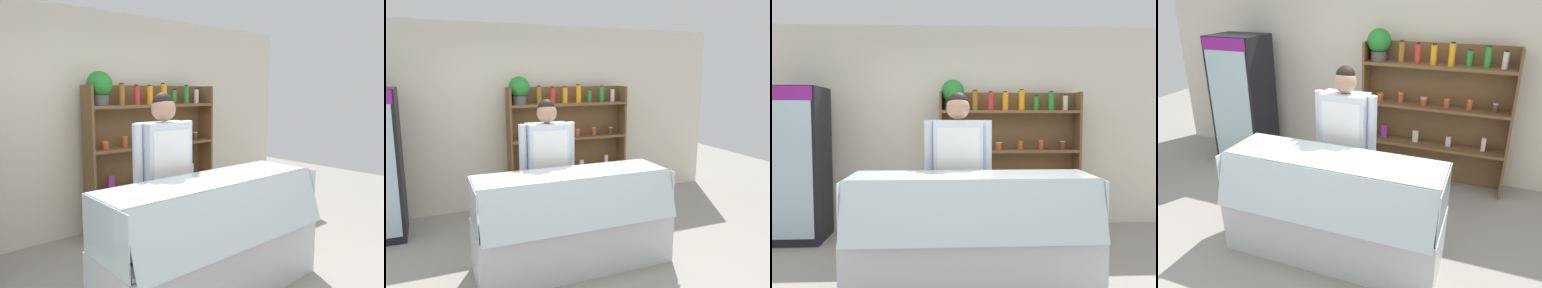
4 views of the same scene
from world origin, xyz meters
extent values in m
cube|color=silver|center=(0.00, 2.11, 1.35)|extent=(6.80, 0.10, 2.70)
cube|color=brown|center=(0.75, 1.92, 0.90)|extent=(1.81, 0.02, 1.81)
cube|color=brown|center=(-0.14, 1.78, 0.90)|extent=(0.03, 0.28, 1.81)
cube|color=brown|center=(1.64, 1.78, 0.90)|extent=(0.03, 0.28, 1.81)
cube|color=brown|center=(0.75, 1.78, 0.54)|extent=(1.75, 0.28, 0.04)
cube|color=brown|center=(0.75, 1.78, 1.05)|extent=(1.75, 0.28, 0.04)
cube|color=brown|center=(0.75, 1.78, 1.55)|extent=(1.75, 0.28, 0.04)
cylinder|color=#4C4742|center=(0.02, 1.78, 1.63)|extent=(0.20, 0.20, 0.12)
sphere|color=#25842D|center=(0.02, 1.78, 1.82)|extent=(0.29, 0.29, 0.29)
cylinder|color=#9E6623|center=(0.30, 1.79, 1.69)|extent=(0.08, 0.08, 0.24)
cylinder|color=black|center=(0.30, 1.78, 1.82)|extent=(0.05, 0.05, 0.02)
cylinder|color=red|center=(0.50, 1.77, 1.69)|extent=(0.07, 0.07, 0.23)
cylinder|color=black|center=(0.50, 1.78, 1.81)|extent=(0.05, 0.05, 0.02)
cylinder|color=orange|center=(0.69, 1.77, 1.69)|extent=(0.08, 0.08, 0.23)
cylinder|color=black|center=(0.69, 1.78, 1.81)|extent=(0.05, 0.05, 0.02)
cylinder|color=orange|center=(0.90, 1.76, 1.70)|extent=(0.07, 0.07, 0.26)
cylinder|color=black|center=(0.90, 1.78, 1.84)|extent=(0.05, 0.05, 0.02)
cylinder|color=#2D8C38|center=(1.10, 1.80, 1.66)|extent=(0.07, 0.07, 0.18)
cylinder|color=black|center=(1.10, 1.78, 1.76)|extent=(0.04, 0.04, 0.02)
cylinder|color=#2D8C38|center=(1.29, 1.79, 1.69)|extent=(0.08, 0.08, 0.23)
cylinder|color=black|center=(1.29, 1.78, 1.81)|extent=(0.05, 0.05, 0.02)
cylinder|color=silver|center=(1.48, 1.79, 1.67)|extent=(0.07, 0.07, 0.19)
cylinder|color=black|center=(1.48, 1.78, 1.77)|extent=(0.04, 0.04, 0.02)
cylinder|color=#BF4C2D|center=(0.06, 1.77, 1.11)|extent=(0.09, 0.09, 0.08)
cylinder|color=gold|center=(0.06, 1.78, 1.15)|extent=(0.09, 0.09, 0.01)
cylinder|color=#BF4C2D|center=(0.32, 1.78, 1.12)|extent=(0.07, 0.07, 0.12)
cylinder|color=gold|center=(0.32, 1.78, 1.19)|extent=(0.07, 0.07, 0.01)
cylinder|color=#BF4C2D|center=(0.61, 1.79, 1.11)|extent=(0.09, 0.09, 0.08)
cylinder|color=silver|center=(0.61, 1.78, 1.15)|extent=(0.09, 0.09, 0.01)
cylinder|color=#BF4C2D|center=(0.89, 1.79, 1.11)|extent=(0.08, 0.08, 0.09)
cylinder|color=gold|center=(0.89, 1.78, 1.17)|extent=(0.08, 0.08, 0.01)
cylinder|color=#BF4C2D|center=(1.16, 1.77, 1.12)|extent=(0.07, 0.07, 0.11)
cylinder|color=gold|center=(1.16, 1.78, 1.18)|extent=(0.07, 0.07, 0.01)
cylinder|color=brown|center=(1.45, 1.78, 1.11)|extent=(0.07, 0.07, 0.09)
cylinder|color=silver|center=(1.45, 1.78, 1.17)|extent=(0.07, 0.07, 0.01)
cube|color=purple|center=(0.12, 1.78, 0.65)|extent=(0.08, 0.05, 0.18)
cube|color=silver|center=(0.54, 1.78, 0.64)|extent=(0.07, 0.04, 0.15)
cube|color=silver|center=(0.96, 1.78, 0.62)|extent=(0.06, 0.04, 0.13)
cube|color=silver|center=(1.38, 1.78, 0.64)|extent=(0.05, 0.04, 0.17)
cube|color=silver|center=(0.14, 0.02, 0.28)|extent=(2.03, 0.69, 0.55)
cube|color=white|center=(0.14, 0.02, 0.57)|extent=(1.97, 0.63, 0.03)
cube|color=silver|center=(0.14, -0.30, 0.78)|extent=(1.99, 0.16, 0.47)
cube|color=silver|center=(0.14, 0.07, 1.00)|extent=(1.99, 0.53, 0.01)
cube|color=silver|center=(-0.86, 0.02, 0.78)|extent=(0.01, 0.65, 0.45)
cube|color=silver|center=(1.15, 0.02, 0.78)|extent=(0.01, 0.65, 0.45)
cube|color=beige|center=(-0.68, 0.11, 0.61)|extent=(0.17, 0.15, 0.06)
cube|color=white|center=(-0.68, -0.10, 0.61)|extent=(0.05, 0.03, 0.02)
cube|color=tan|center=(-0.40, 0.11, 0.61)|extent=(0.17, 0.14, 0.04)
cube|color=white|center=(-0.40, -0.10, 0.61)|extent=(0.05, 0.03, 0.02)
cube|color=beige|center=(-0.13, 0.11, 0.61)|extent=(0.17, 0.13, 0.05)
cube|color=white|center=(-0.13, -0.10, 0.61)|extent=(0.05, 0.03, 0.02)
cube|color=tan|center=(0.14, 0.11, 0.61)|extent=(0.17, 0.14, 0.05)
cube|color=white|center=(0.14, -0.10, 0.61)|extent=(0.05, 0.03, 0.02)
cube|color=tan|center=(0.42, 0.11, 0.61)|extent=(0.16, 0.13, 0.05)
cube|color=white|center=(0.42, -0.10, 0.61)|extent=(0.05, 0.03, 0.02)
cube|color=tan|center=(0.69, 0.11, 0.61)|extent=(0.17, 0.14, 0.05)
cube|color=white|center=(0.69, -0.10, 0.61)|extent=(0.05, 0.03, 0.02)
cube|color=beige|center=(0.96, 0.11, 0.61)|extent=(0.16, 0.14, 0.06)
cube|color=white|center=(0.96, -0.10, 0.61)|extent=(0.05, 0.03, 0.02)
cylinder|color=#A35B4C|center=(-0.69, -0.08, 0.65)|extent=(0.20, 0.15, 0.13)
cylinder|color=tan|center=(-0.47, -0.08, 0.65)|extent=(0.17, 0.12, 0.12)
cylinder|color=tan|center=(-0.25, -0.08, 0.65)|extent=(0.19, 0.16, 0.13)
cylinder|color=white|center=(0.65, -0.06, 0.70)|extent=(0.07, 0.07, 0.24)
cylinder|color=white|center=(0.75, -0.06, 0.69)|extent=(0.07, 0.07, 0.21)
cylinder|color=#383D51|center=(-0.06, 0.59, 0.40)|extent=(0.13, 0.13, 0.80)
cylinder|color=#383D51|center=(0.15, 0.59, 0.40)|extent=(0.13, 0.13, 0.80)
cube|color=silver|center=(0.04, 0.59, 1.13)|extent=(0.47, 0.24, 0.66)
cube|color=white|center=(0.04, 0.47, 0.77)|extent=(0.39, 0.01, 1.23)
cylinder|color=silver|center=(-0.24, 0.59, 1.16)|extent=(0.09, 0.09, 0.59)
cylinder|color=silver|center=(0.33, 0.59, 1.16)|extent=(0.09, 0.09, 0.59)
sphere|color=tan|center=(0.04, 0.59, 1.57)|extent=(0.23, 0.23, 0.23)
sphere|color=black|center=(0.04, 0.60, 1.63)|extent=(0.19, 0.19, 0.19)
camera|label=1|loc=(-1.96, -2.17, 1.72)|focal=35.00mm
camera|label=2|loc=(-1.19, -3.41, 2.02)|focal=35.00mm
camera|label=3|loc=(-0.07, -3.02, 1.48)|focal=35.00mm
camera|label=4|loc=(1.38, -2.73, 2.41)|focal=35.00mm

